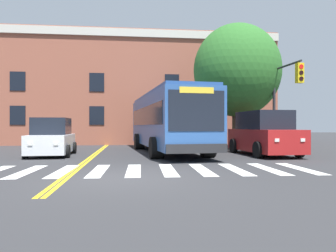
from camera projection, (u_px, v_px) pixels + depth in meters
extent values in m
plane|color=#303033|center=(118.00, 179.00, 9.01)|extent=(120.00, 120.00, 0.00)
cube|color=white|center=(27.00, 171.00, 10.42)|extent=(0.54, 3.11, 0.01)
cube|color=white|center=(63.00, 171.00, 10.51)|extent=(0.54, 3.11, 0.01)
cube|color=white|center=(99.00, 171.00, 10.60)|extent=(0.54, 3.11, 0.01)
cube|color=white|center=(134.00, 170.00, 10.69)|extent=(0.54, 3.11, 0.01)
cube|color=white|center=(168.00, 170.00, 10.79)|extent=(0.54, 3.11, 0.01)
cube|color=white|center=(202.00, 169.00, 10.88)|extent=(0.54, 3.11, 0.01)
cube|color=white|center=(235.00, 169.00, 10.97)|extent=(0.54, 3.11, 0.01)
cube|color=white|center=(268.00, 169.00, 11.07)|extent=(0.54, 3.11, 0.01)
cube|color=white|center=(300.00, 168.00, 11.16)|extent=(0.54, 3.11, 0.01)
cube|color=gold|center=(105.00, 145.00, 24.40)|extent=(0.12, 36.00, 0.01)
cube|color=gold|center=(108.00, 145.00, 24.42)|extent=(0.12, 36.00, 0.01)
cube|color=#2D5699|center=(167.00, 121.00, 18.16)|extent=(3.64, 11.45, 2.66)
cube|color=black|center=(189.00, 116.00, 18.43)|extent=(1.07, 10.31, 0.96)
cube|color=black|center=(144.00, 116.00, 17.90)|extent=(1.07, 10.31, 0.96)
cube|color=black|center=(197.00, 111.00, 12.65)|extent=(2.25, 0.25, 1.59)
cube|color=yellow|center=(197.00, 90.00, 12.65)|extent=(1.38, 0.17, 0.24)
cube|color=#232326|center=(197.00, 149.00, 12.62)|extent=(2.46, 0.35, 0.36)
cube|color=#294E89|center=(167.00, 96.00, 18.16)|extent=(3.44, 10.99, 0.16)
cylinder|color=black|center=(208.00, 147.00, 15.01)|extent=(0.66, 1.02, 0.97)
cylinder|color=black|center=(156.00, 148.00, 14.50)|extent=(0.66, 1.02, 0.97)
cylinder|color=black|center=(177.00, 141.00, 20.89)|extent=(0.66, 1.02, 0.97)
cylinder|color=black|center=(139.00, 141.00, 20.39)|extent=(0.66, 1.02, 0.97)
cube|color=white|center=(52.00, 143.00, 15.91)|extent=(1.93, 3.87, 0.87)
cube|color=black|center=(52.00, 126.00, 15.94)|extent=(1.68, 2.16, 0.81)
cube|color=white|center=(56.00, 144.00, 14.09)|extent=(0.20, 0.05, 0.14)
cube|color=white|center=(30.00, 144.00, 13.93)|extent=(0.20, 0.05, 0.14)
cylinder|color=black|center=(67.00, 151.00, 14.89)|extent=(0.25, 0.61, 0.60)
cylinder|color=black|center=(25.00, 152.00, 14.60)|extent=(0.25, 0.61, 0.60)
cylinder|color=black|center=(74.00, 148.00, 17.21)|extent=(0.25, 0.61, 0.60)
cylinder|color=black|center=(38.00, 148.00, 16.93)|extent=(0.25, 0.61, 0.60)
cube|color=#AD1E1E|center=(264.00, 140.00, 16.33)|extent=(2.20, 5.04, 1.07)
cube|color=black|center=(263.00, 120.00, 16.38)|extent=(1.91, 3.15, 0.91)
cube|color=white|center=(303.00, 140.00, 13.97)|extent=(0.20, 0.05, 0.14)
cube|color=white|center=(277.00, 140.00, 13.78)|extent=(0.20, 0.05, 0.14)
cylinder|color=black|center=(299.00, 149.00, 14.98)|extent=(0.26, 0.77, 0.76)
cylinder|color=black|center=(258.00, 150.00, 14.66)|extent=(0.26, 0.77, 0.76)
cylinder|color=black|center=(268.00, 145.00, 18.01)|extent=(0.26, 0.77, 0.76)
cylinder|color=black|center=(234.00, 146.00, 17.69)|extent=(0.26, 0.77, 0.76)
cube|color=tan|center=(167.00, 134.00, 26.95)|extent=(2.50, 5.19, 1.15)
cube|color=black|center=(167.00, 121.00, 27.00)|extent=(2.07, 3.28, 0.94)
cube|color=white|center=(174.00, 133.00, 24.42)|extent=(0.20, 0.06, 0.14)
cube|color=white|center=(159.00, 133.00, 24.44)|extent=(0.20, 0.06, 0.14)
cylinder|color=black|center=(179.00, 140.00, 25.39)|extent=(0.31, 0.78, 0.76)
cylinder|color=black|center=(154.00, 140.00, 25.41)|extent=(0.31, 0.78, 0.76)
cylinder|color=black|center=(178.00, 138.00, 28.48)|extent=(0.31, 0.78, 0.76)
cylinder|color=black|center=(156.00, 138.00, 28.51)|extent=(0.31, 0.78, 0.76)
cylinder|color=#28282D|center=(274.00, 107.00, 18.96)|extent=(0.16, 0.16, 5.10)
cylinder|color=#28282D|center=(287.00, 66.00, 17.61)|extent=(0.28, 2.75, 0.11)
cube|color=yellow|center=(300.00, 73.00, 16.40)|extent=(0.36, 0.30, 1.00)
cylinder|color=red|center=(301.00, 67.00, 16.26)|extent=(0.22, 0.04, 0.22)
cylinder|color=black|center=(301.00, 73.00, 16.26)|extent=(0.22, 0.04, 0.22)
cylinder|color=black|center=(301.00, 79.00, 16.26)|extent=(0.22, 0.04, 0.22)
cylinder|color=brown|center=(237.00, 129.00, 20.39)|extent=(0.60, 0.60, 2.46)
ellipsoid|color=#2D6B28|center=(237.00, 71.00, 20.39)|extent=(7.70, 7.69, 5.76)
cube|color=#9E5642|center=(102.00, 92.00, 28.92)|extent=(28.51, 8.66, 8.94)
cube|color=beige|center=(97.00, 32.00, 24.54)|extent=(28.51, 0.16, 0.60)
cube|color=black|center=(18.00, 115.00, 23.96)|extent=(1.10, 0.06, 1.40)
cube|color=black|center=(97.00, 116.00, 24.59)|extent=(1.10, 0.06, 1.40)
cube|color=black|center=(172.00, 116.00, 25.23)|extent=(1.10, 0.06, 1.40)
cube|color=black|center=(243.00, 116.00, 25.87)|extent=(1.10, 0.06, 1.40)
cube|color=black|center=(18.00, 81.00, 23.96)|extent=(1.10, 0.06, 1.40)
cube|color=black|center=(97.00, 82.00, 24.59)|extent=(1.10, 0.06, 1.40)
cube|color=black|center=(172.00, 83.00, 25.23)|extent=(1.10, 0.06, 1.40)
cube|color=black|center=(243.00, 84.00, 25.86)|extent=(1.10, 0.06, 1.40)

